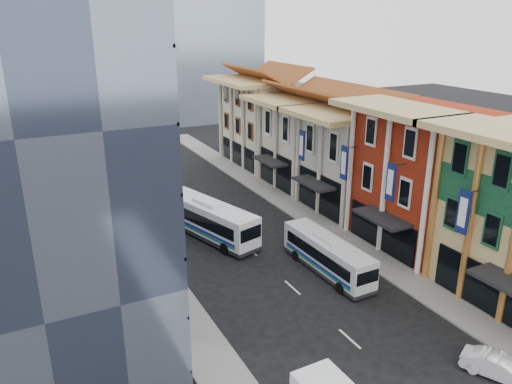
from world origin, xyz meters
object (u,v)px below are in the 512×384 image
bus_left_far (209,219)px  bus_right (327,254)px  office_tower (5,92)px  sedan_right (499,367)px

bus_left_far → bus_right: bearing=-77.2°
office_tower → bus_left_far: size_ratio=2.67×
bus_right → sedan_right: 14.56m
sedan_right → office_tower: bearing=114.0°
bus_left_far → bus_right: (5.80, -10.35, -0.28)m
bus_left_far → sedan_right: (7.42, -24.80, -1.15)m
bus_left_far → sedan_right: 25.91m
office_tower → bus_left_far: office_tower is taller
office_tower → sedan_right: (22.28, -17.54, -14.34)m
office_tower → bus_left_far: bearing=26.0°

